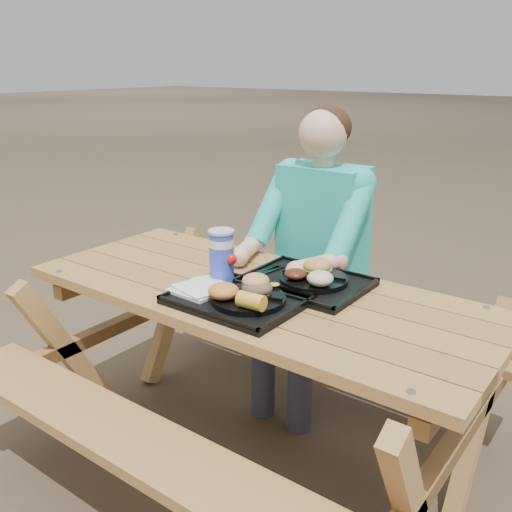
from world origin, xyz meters
The scene contains 18 objects.
ground centered at (0.00, 0.00, 0.00)m, with size 60.00×60.00×0.00m, color #999999.
picnic_table centered at (0.00, 0.00, 0.38)m, with size 1.80×1.49×0.75m, color #999999, non-canonical shape.
tray_near centered at (0.03, -0.15, 0.76)m, with size 0.45×0.35×0.02m, color black.
tray_far centered at (0.13, 0.14, 0.76)m, with size 0.45×0.35×0.02m, color black.
plate_near centered at (0.08, -0.15, 0.78)m, with size 0.26×0.26×0.02m, color black.
plate_far centered at (0.16, 0.15, 0.78)m, with size 0.26×0.26×0.02m, color black.
napkin_stack centered at (-0.12, -0.18, 0.78)m, with size 0.18×0.18×0.02m, color silver.
soda_cup centered at (-0.13, -0.05, 0.86)m, with size 0.09×0.09×0.19m, color #1B32CB.
condiment_bbq centered at (0.03, -0.02, 0.78)m, with size 0.04×0.04×0.03m, color black.
condiment_mustard centered at (0.10, -0.02, 0.78)m, with size 0.05×0.05×0.03m, color gold.
sandwich centered at (0.09, -0.11, 0.84)m, with size 0.10×0.10×0.11m, color #D3924A, non-canonical shape.
mac_cheese centered at (0.02, -0.22, 0.82)m, with size 0.11×0.11×0.05m, color orange.
corn_cob centered at (0.15, -0.23, 0.82)m, with size 0.09×0.09×0.05m, color yellow, non-canonical shape.
cutlery_far centered at (-0.03, 0.14, 0.77)m, with size 0.03×0.15×0.01m, color black.
burger centered at (0.16, 0.18, 0.84)m, with size 0.11×0.11×0.10m, color #C98646, non-canonical shape.
baked_beans centered at (0.12, 0.09, 0.81)m, with size 0.09×0.09×0.04m, color #4C210F.
potato_salad centered at (0.23, 0.09, 0.82)m, with size 0.10×0.10×0.05m, color beige.
diner centered at (-0.06, 0.57, 0.64)m, with size 0.48×0.84×1.28m, color #19B4B2, non-canonical shape.
Camera 1 is at (1.20, -1.60, 1.55)m, focal length 40.00 mm.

